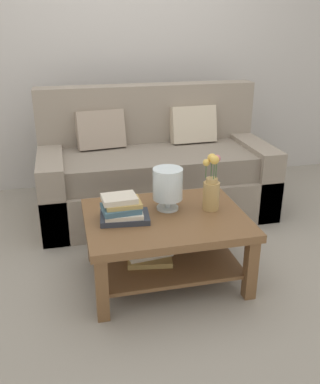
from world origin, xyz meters
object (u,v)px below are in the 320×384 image
book_stack_main (123,209)px  flower_pitcher (211,187)px  couch (154,171)px  coffee_table (164,234)px  glass_hurricane_vase (168,185)px

book_stack_main → flower_pitcher: 0.58m
flower_pitcher → book_stack_main: bearing=-177.5°
couch → book_stack_main: 1.16m
coffee_table → couch: bearing=80.8°
book_stack_main → flower_pitcher: size_ratio=0.86×
glass_hurricane_vase → book_stack_main: bearing=-163.3°
book_stack_main → glass_hurricane_vase: (0.31, 0.09, 0.10)m
coffee_table → flower_pitcher: (0.32, 0.03, 0.28)m
glass_hurricane_vase → flower_pitcher: size_ratio=0.74×
glass_hurricane_vase → couch: bearing=82.5°
book_stack_main → flower_pitcher: flower_pitcher is taller
book_stack_main → coffee_table: bearing=-1.4°
couch → glass_hurricane_vase: bearing=-97.5°
book_stack_main → glass_hurricane_vase: size_ratio=1.15×
couch → book_stack_main: (-0.43, -1.06, 0.15)m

